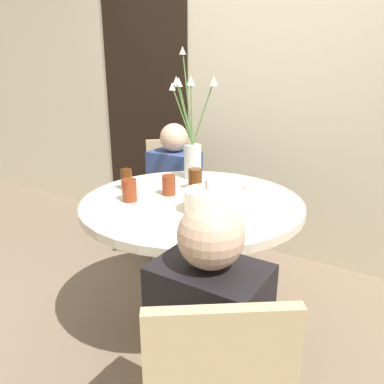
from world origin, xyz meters
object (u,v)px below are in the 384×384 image
birthday_cake (206,201)px  drink_glass_0 (195,179)px  drink_glass_1 (168,185)px  side_plate (259,186)px  drink_glass_2 (129,190)px  drink_glass_3 (126,179)px  flower_vase (192,142)px  person_guest (175,198)px  chair_near_front (173,191)px  person_boy (209,362)px

birthday_cake → drink_glass_0: (-0.22, 0.27, 0.00)m
drink_glass_1 → side_plate: bearing=47.1°
birthday_cake → drink_glass_1: (-0.29, 0.10, -0.00)m
drink_glass_2 → drink_glass_3: size_ratio=0.99×
drink_glass_0 → drink_glass_1: bearing=-112.0°
flower_vase → side_plate: 0.49m
side_plate → drink_glass_3: bearing=-145.1°
person_guest → chair_near_front: bearing=131.2°
drink_glass_2 → person_boy: person_boy is taller
chair_near_front → side_plate: (0.86, -0.36, 0.28)m
birthday_cake → side_plate: size_ratio=1.08×
drink_glass_1 → drink_glass_3: bearing=-170.5°
drink_glass_1 → drink_glass_2: drink_glass_2 is taller
side_plate → drink_glass_2: size_ratio=1.65×
side_plate → person_boy: size_ratio=0.18×
birthday_cake → person_guest: bearing=133.4°
birthday_cake → person_boy: 0.73m
birthday_cake → person_guest: 1.05m
person_guest → drink_glass_3: bearing=-77.9°
side_plate → drink_glass_3: size_ratio=1.64×
side_plate → drink_glass_0: drink_glass_0 is taller
flower_vase → drink_glass_1: bearing=-77.5°
drink_glass_3 → drink_glass_0: bearing=32.7°
drink_glass_0 → drink_glass_1: size_ratio=1.09×
drink_glass_3 → person_guest: person_guest is taller
drink_glass_0 → drink_glass_3: bearing=-147.3°
drink_glass_0 → person_guest: size_ratio=0.11×
side_plate → drink_glass_3: (-0.61, -0.43, 0.05)m
drink_glass_1 → person_boy: size_ratio=0.10×
flower_vase → drink_glass_2: (-0.03, -0.54, -0.17)m
chair_near_front → person_boy: person_boy is taller
drink_glass_0 → drink_glass_1: (-0.07, -0.16, -0.00)m
chair_near_front → drink_glass_1: chair_near_front is taller
flower_vase → person_guest: flower_vase is taller
drink_glass_1 → person_guest: size_ratio=0.10×
birthday_cake → flower_vase: (-0.37, 0.46, 0.17)m
chair_near_front → drink_glass_2: size_ratio=7.80×
side_plate → flower_vase: bearing=-175.8°
drink_glass_0 → drink_glass_2: bearing=-116.6°
flower_vase → drink_glass_2: bearing=-93.3°
chair_near_front → drink_glass_2: chair_near_front is taller
drink_glass_2 → person_boy: size_ratio=0.11×
drink_glass_0 → drink_glass_1: drink_glass_0 is taller
drink_glass_0 → drink_glass_3: 0.38m
chair_near_front → drink_glass_2: 1.06m
side_plate → drink_glass_0: size_ratio=1.62×
flower_vase → drink_glass_3: size_ratio=6.66×
drink_glass_0 → drink_glass_2: (-0.17, -0.35, -0.00)m
drink_glass_0 → drink_glass_2: size_ratio=1.02×
drink_glass_3 → flower_vase: bearing=65.9°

